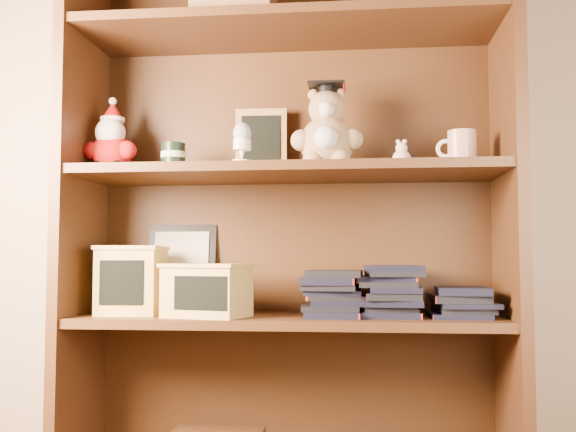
% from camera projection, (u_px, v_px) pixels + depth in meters
% --- Properties ---
extents(bookcase, '(1.20, 0.35, 1.60)m').
position_uv_depth(bookcase, '(289.00, 232.00, 1.88)').
color(bookcase, '#492A15').
rests_on(bookcase, ground).
extents(shelf_lower, '(1.14, 0.33, 0.02)m').
position_uv_depth(shelf_lower, '(288.00, 320.00, 1.81)').
color(shelf_lower, '#492A15').
rests_on(shelf_lower, ground).
extents(shelf_upper, '(1.14, 0.33, 0.02)m').
position_uv_depth(shelf_upper, '(288.00, 173.00, 1.84)').
color(shelf_upper, '#492A15').
rests_on(shelf_upper, ground).
extents(santa_plush, '(0.15, 0.11, 0.22)m').
position_uv_depth(santa_plush, '(111.00, 143.00, 1.89)').
color(santa_plush, '#A50F0F').
rests_on(santa_plush, shelf_upper).
extents(teachers_tin, '(0.07, 0.07, 0.08)m').
position_uv_depth(teachers_tin, '(173.00, 157.00, 1.88)').
color(teachers_tin, black).
rests_on(teachers_tin, shelf_upper).
extents(chalkboard_plaque, '(0.15, 0.08, 0.19)m').
position_uv_depth(chalkboard_plaque, '(261.00, 143.00, 1.97)').
color(chalkboard_plaque, '#9E7547').
rests_on(chalkboard_plaque, shelf_upper).
extents(egg_cup, '(0.05, 0.05, 0.11)m').
position_uv_depth(egg_cup, '(242.00, 142.00, 1.78)').
color(egg_cup, white).
rests_on(egg_cup, shelf_upper).
extents(grad_teddy_bear, '(0.20, 0.17, 0.24)m').
position_uv_depth(grad_teddy_bear, '(327.00, 135.00, 1.83)').
color(grad_teddy_bear, '#A28155').
rests_on(grad_teddy_bear, shelf_upper).
extents(pink_figurine, '(0.05, 0.05, 0.08)m').
position_uv_depth(pink_figurine, '(402.00, 156.00, 1.81)').
color(pink_figurine, beige).
rests_on(pink_figurine, shelf_upper).
extents(teacher_mug, '(0.11, 0.08, 0.09)m').
position_uv_depth(teacher_mug, '(461.00, 149.00, 1.80)').
color(teacher_mug, silver).
rests_on(teacher_mug, shelf_upper).
extents(certificate_frame, '(0.20, 0.05, 0.26)m').
position_uv_depth(certificate_frame, '(181.00, 268.00, 2.00)').
color(certificate_frame, black).
rests_on(certificate_frame, shelf_lower).
extents(treats_box, '(0.18, 0.18, 0.19)m').
position_uv_depth(treats_box, '(132.00, 280.00, 1.87)').
color(treats_box, '#D9B659').
rests_on(treats_box, shelf_lower).
extents(pencils_box, '(0.25, 0.20, 0.14)m').
position_uv_depth(pencils_box, '(207.00, 290.00, 1.78)').
color(pencils_box, '#D9B659').
rests_on(pencils_box, shelf_lower).
extents(book_stack_left, '(0.14, 0.20, 0.13)m').
position_uv_depth(book_stack_left, '(333.00, 292.00, 1.81)').
color(book_stack_left, black).
rests_on(book_stack_left, shelf_lower).
extents(book_stack_mid, '(0.14, 0.20, 0.14)m').
position_uv_depth(book_stack_mid, '(390.00, 289.00, 1.79)').
color(book_stack_mid, black).
rests_on(book_stack_mid, shelf_lower).
extents(book_stack_right, '(0.14, 0.20, 0.08)m').
position_uv_depth(book_stack_right, '(461.00, 302.00, 1.77)').
color(book_stack_right, black).
rests_on(book_stack_right, shelf_lower).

